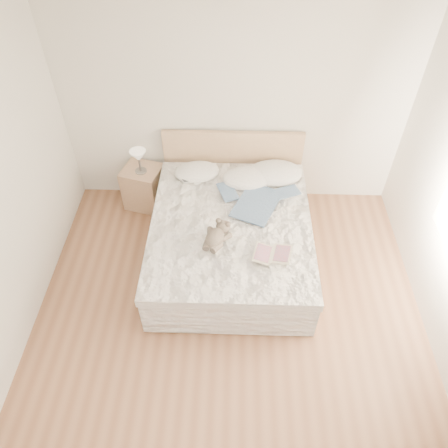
{
  "coord_description": "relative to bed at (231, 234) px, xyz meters",
  "views": [
    {
      "loc": [
        0.02,
        -2.15,
        3.93
      ],
      "look_at": [
        -0.07,
        1.05,
        0.62
      ],
      "focal_mm": 35.0,
      "sensor_mm": 36.0,
      "label": 1
    }
  ],
  "objects": [
    {
      "name": "blouse",
      "position": [
        0.28,
        0.17,
        0.32
      ],
      "size": [
        0.87,
        0.9,
        0.03
      ],
      "primitive_type": null,
      "rotation": [
        0.0,
        0.0,
        -0.41
      ],
      "color": "#3C5577",
      "rests_on": "bed"
    },
    {
      "name": "childrens_book",
      "position": [
        0.42,
        -0.55,
        0.32
      ],
      "size": [
        0.43,
        0.34,
        0.02
      ],
      "primitive_type": "cube",
      "rotation": [
        0.0,
        0.0,
        -0.23
      ],
      "color": "beige",
      "rests_on": "bed"
    },
    {
      "name": "nightstand",
      "position": [
        -1.12,
        0.81,
        -0.03
      ],
      "size": [
        0.54,
        0.5,
        0.56
      ],
      "primitive_type": "cube",
      "rotation": [
        0.0,
        0.0,
        -0.27
      ],
      "color": "#A48262",
      "rests_on": "floor"
    },
    {
      "name": "ceiling",
      "position": [
        0.0,
        -1.19,
        2.39
      ],
      "size": [
        4.0,
        4.5,
        0.0
      ],
      "primitive_type": "cube",
      "color": "white",
      "rests_on": "ground"
    },
    {
      "name": "floor",
      "position": [
        0.0,
        -1.19,
        -0.31
      ],
      "size": [
        4.0,
        4.5,
        0.0
      ],
      "primitive_type": "cube",
      "color": "brown",
      "rests_on": "ground"
    },
    {
      "name": "teddy_bear",
      "position": [
        -0.16,
        -0.43,
        0.34
      ],
      "size": [
        0.35,
        0.4,
        0.18
      ],
      "primitive_type": null,
      "rotation": [
        0.0,
        0.0,
        -0.37
      ],
      "color": "brown",
      "rests_on": "bed"
    },
    {
      "name": "pillow_left",
      "position": [
        -0.42,
        0.69,
        0.33
      ],
      "size": [
        0.59,
        0.47,
        0.16
      ],
      "primitive_type": "ellipsoid",
      "rotation": [
        0.0,
        0.0,
        0.19
      ],
      "color": "white",
      "rests_on": "bed"
    },
    {
      "name": "wall_back",
      "position": [
        0.0,
        1.06,
        1.04
      ],
      "size": [
        4.0,
        0.02,
        2.7
      ],
      "primitive_type": "cube",
      "color": "silver",
      "rests_on": "ground"
    },
    {
      "name": "pillow_middle",
      "position": [
        0.18,
        0.59,
        0.33
      ],
      "size": [
        0.62,
        0.47,
        0.17
      ],
      "primitive_type": "ellipsoid",
      "rotation": [
        0.0,
        0.0,
        0.12
      ],
      "color": "white",
      "rests_on": "bed"
    },
    {
      "name": "photo_book",
      "position": [
        -0.48,
        0.58,
        0.32
      ],
      "size": [
        0.34,
        0.32,
        0.02
      ],
      "primitive_type": "cube",
      "rotation": [
        0.0,
        0.0,
        0.57
      ],
      "color": "silver",
      "rests_on": "bed"
    },
    {
      "name": "pillow_right",
      "position": [
        0.5,
        0.7,
        0.33
      ],
      "size": [
        0.69,
        0.51,
        0.2
      ],
      "primitive_type": "ellipsoid",
      "rotation": [
        0.0,
        0.0,
        0.08
      ],
      "color": "white",
      "rests_on": "bed"
    },
    {
      "name": "table_lamp",
      "position": [
        -1.11,
        0.78,
        0.47
      ],
      "size": [
        0.22,
        0.22,
        0.31
      ],
      "color": "#524D46",
      "rests_on": "nightstand"
    },
    {
      "name": "bed",
      "position": [
        0.0,
        0.0,
        0.0
      ],
      "size": [
        1.72,
        2.14,
        1.0
      ],
      "color": "tan",
      "rests_on": "floor"
    }
  ]
}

